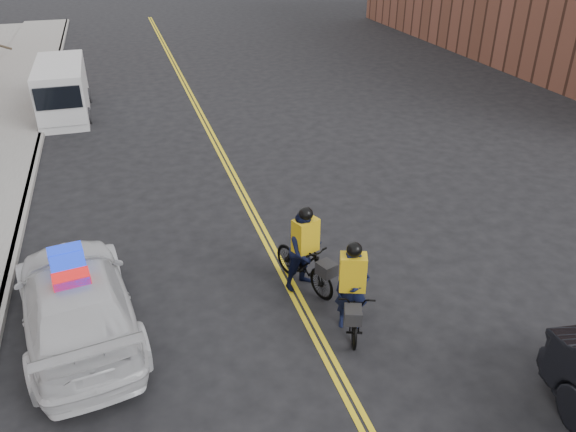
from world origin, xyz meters
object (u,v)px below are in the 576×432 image
(police_cruiser, at_px, (76,300))
(cyclist_near, at_px, (351,298))
(cargo_van, at_px, (62,91))
(cyclist_far, at_px, (305,256))

(police_cruiser, bearing_deg, cyclist_near, 156.43)
(police_cruiser, relative_size, cyclist_near, 2.55)
(police_cruiser, height_order, cyclist_near, cyclist_near)
(cargo_van, height_order, cyclist_near, cargo_van)
(cargo_van, bearing_deg, cyclist_near, -69.37)
(cargo_van, bearing_deg, cyclist_far, -68.79)
(cyclist_near, height_order, cyclist_far, cyclist_far)
(cargo_van, distance_m, cyclist_far, 15.00)
(cyclist_near, bearing_deg, police_cruiser, -174.95)
(police_cruiser, bearing_deg, cargo_van, -94.97)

